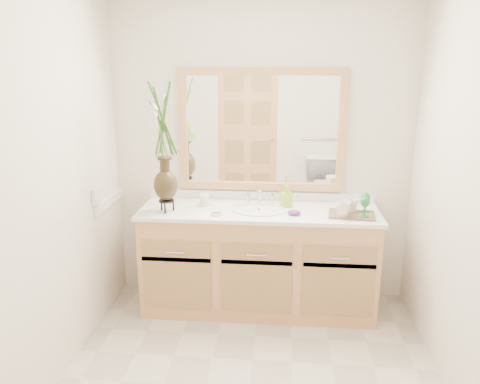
# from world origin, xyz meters

# --- Properties ---
(wall_back) EXTENTS (2.40, 0.02, 2.40)m
(wall_back) POSITION_xyz_m (0.00, 1.30, 1.20)
(wall_back) COLOR white
(wall_back) RESTS_ON floor
(wall_front) EXTENTS (2.40, 0.02, 2.40)m
(wall_front) POSITION_xyz_m (0.00, -1.30, 1.20)
(wall_front) COLOR white
(wall_front) RESTS_ON floor
(wall_left) EXTENTS (0.02, 2.60, 2.40)m
(wall_left) POSITION_xyz_m (-1.20, 0.00, 1.20)
(wall_left) COLOR white
(wall_left) RESTS_ON floor
(wall_right) EXTENTS (0.02, 2.60, 2.40)m
(wall_right) POSITION_xyz_m (1.20, 0.00, 1.20)
(wall_right) COLOR white
(wall_right) RESTS_ON floor
(vanity) EXTENTS (1.80, 0.55, 0.80)m
(vanity) POSITION_xyz_m (0.00, 1.01, 0.40)
(vanity) COLOR tan
(vanity) RESTS_ON floor
(counter) EXTENTS (1.84, 0.57, 0.03)m
(counter) POSITION_xyz_m (0.00, 1.01, 0.82)
(counter) COLOR white
(counter) RESTS_ON vanity
(sink) EXTENTS (0.38, 0.34, 0.23)m
(sink) POSITION_xyz_m (0.00, 1.00, 0.78)
(sink) COLOR white
(sink) RESTS_ON counter
(mirror) EXTENTS (1.32, 0.04, 0.97)m
(mirror) POSITION_xyz_m (0.00, 1.28, 1.41)
(mirror) COLOR white
(mirror) RESTS_ON wall_back
(switch_plate) EXTENTS (0.02, 0.12, 0.12)m
(switch_plate) POSITION_xyz_m (-1.19, 0.76, 0.98)
(switch_plate) COLOR white
(switch_plate) RESTS_ON wall_left
(flower_vase) EXTENTS (0.21, 0.21, 0.87)m
(flower_vase) POSITION_xyz_m (-0.70, 0.91, 1.42)
(flower_vase) COLOR black
(flower_vase) RESTS_ON counter
(tumbler) EXTENTS (0.07, 0.07, 0.09)m
(tumbler) POSITION_xyz_m (-0.44, 1.08, 0.88)
(tumbler) COLOR silver
(tumbler) RESTS_ON counter
(soap_dish) EXTENTS (0.10, 0.10, 0.03)m
(soap_dish) POSITION_xyz_m (-0.31, 0.86, 0.84)
(soap_dish) COLOR silver
(soap_dish) RESTS_ON counter
(soap_bottle) EXTENTS (0.09, 0.09, 0.16)m
(soap_bottle) POSITION_xyz_m (0.21, 1.12, 0.91)
(soap_bottle) COLOR #97CE30
(soap_bottle) RESTS_ON counter
(purple_dish) EXTENTS (0.11, 0.10, 0.04)m
(purple_dish) POSITION_xyz_m (0.27, 0.91, 0.85)
(purple_dish) COLOR #5E2369
(purple_dish) RESTS_ON counter
(tray) EXTENTS (0.36, 0.26, 0.02)m
(tray) POSITION_xyz_m (0.69, 0.93, 0.84)
(tray) COLOR brown
(tray) RESTS_ON counter
(mug_left) EXTENTS (0.14, 0.14, 0.11)m
(mug_left) POSITION_xyz_m (0.62, 0.87, 0.90)
(mug_left) COLOR silver
(mug_left) RESTS_ON tray
(mug_right) EXTENTS (0.14, 0.13, 0.10)m
(mug_right) POSITION_xyz_m (0.69, 0.98, 0.90)
(mug_right) COLOR silver
(mug_right) RESTS_ON tray
(goblet_front) EXTENTS (0.07, 0.07, 0.15)m
(goblet_front) POSITION_xyz_m (0.77, 0.86, 0.95)
(goblet_front) COLOR #246E2F
(goblet_front) RESTS_ON tray
(goblet_back) EXTENTS (0.06, 0.06, 0.15)m
(goblet_back) POSITION_xyz_m (0.80, 0.99, 0.94)
(goblet_back) COLOR #246E2F
(goblet_back) RESTS_ON tray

